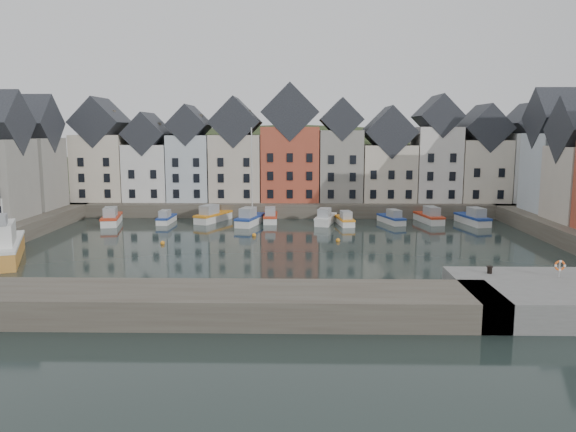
{
  "coord_description": "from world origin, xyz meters",
  "views": [
    {
      "loc": [
        1.51,
        -59.02,
        12.79
      ],
      "look_at": [
        0.17,
        6.0,
        2.83
      ],
      "focal_mm": 35.0,
      "sensor_mm": 36.0,
      "label": 1
    }
  ],
  "objects_px": {
    "boat_d": "(250,218)",
    "mooring_bollard": "(490,269)",
    "large_vessel": "(2,247)",
    "boat_a": "(111,219)",
    "life_ring_post": "(560,266)"
  },
  "relations": [
    {
      "from": "large_vessel",
      "to": "mooring_bollard",
      "type": "bearing_deg",
      "value": -37.41
    },
    {
      "from": "boat_a",
      "to": "mooring_bollard",
      "type": "height_order",
      "value": "mooring_bollard"
    },
    {
      "from": "mooring_bollard",
      "to": "life_ring_post",
      "type": "height_order",
      "value": "life_ring_post"
    },
    {
      "from": "boat_a",
      "to": "mooring_bollard",
      "type": "xyz_separation_m",
      "value": [
        40.32,
        -33.62,
        1.51
      ]
    },
    {
      "from": "large_vessel",
      "to": "boat_d",
      "type": "bearing_deg",
      "value": 21.81
    },
    {
      "from": "mooring_bollard",
      "to": "life_ring_post",
      "type": "relative_size",
      "value": 0.43
    },
    {
      "from": "boat_d",
      "to": "life_ring_post",
      "type": "relative_size",
      "value": 10.32
    },
    {
      "from": "boat_d",
      "to": "large_vessel",
      "type": "xyz_separation_m",
      "value": [
        -22.52,
        -22.04,
        0.59
      ]
    },
    {
      "from": "large_vessel",
      "to": "boat_a",
      "type": "bearing_deg",
      "value": 58.53
    },
    {
      "from": "mooring_bollard",
      "to": "life_ring_post",
      "type": "xyz_separation_m",
      "value": [
        4.78,
        -1.04,
        0.55
      ]
    },
    {
      "from": "large_vessel",
      "to": "mooring_bollard",
      "type": "distance_m",
      "value": 45.29
    },
    {
      "from": "boat_a",
      "to": "life_ring_post",
      "type": "height_order",
      "value": "life_ring_post"
    },
    {
      "from": "boat_d",
      "to": "life_ring_post",
      "type": "bearing_deg",
      "value": -38.02
    },
    {
      "from": "boat_d",
      "to": "mooring_bollard",
      "type": "height_order",
      "value": "boat_d"
    },
    {
      "from": "life_ring_post",
      "to": "large_vessel",
      "type": "bearing_deg",
      "value": 165.41
    }
  ]
}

